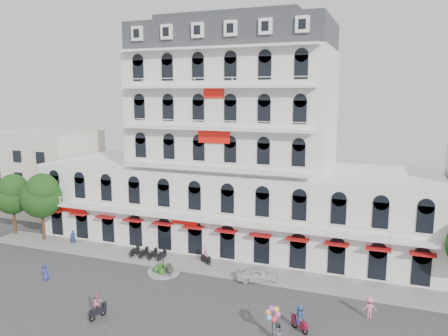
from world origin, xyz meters
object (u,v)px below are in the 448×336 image
parked_car (257,275)px  rider_east (300,318)px  rider_center (205,255)px  rider_southwest (97,305)px  balloon_vendor (275,325)px

parked_car → rider_east: 9.07m
rider_east → rider_center: 14.80m
rider_east → rider_center: rider_east is taller
parked_car → rider_southwest: 14.64m
rider_southwest → rider_center: 13.49m
parked_car → rider_center: (-6.10, 2.02, 0.36)m
balloon_vendor → rider_east: bearing=56.9°
rider_southwest → rider_center: bearing=-2.6°
rider_center → balloon_vendor: balloon_vendor is taller
rider_center → rider_southwest: bearing=-69.7°
parked_car → rider_east: (5.43, -7.26, 0.37)m
rider_center → parked_car: bearing=17.3°
parked_car → rider_southwest: rider_southwest is taller
rider_east → balloon_vendor: 2.45m
parked_car → rider_center: bearing=56.4°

